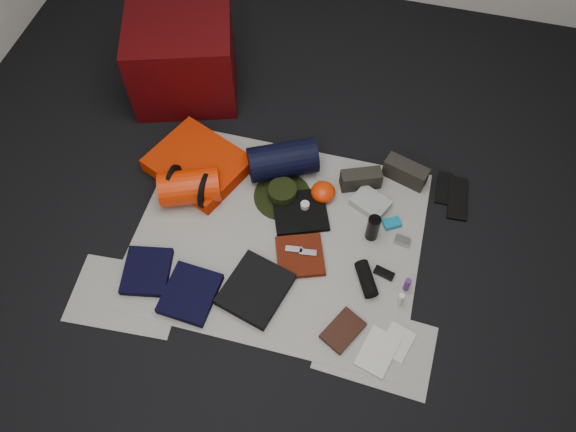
% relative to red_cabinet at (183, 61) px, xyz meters
% --- Properties ---
extents(floor, '(4.50, 4.50, 0.02)m').
position_rel_red_cabinet_xyz_m(floor, '(0.88, -0.95, -0.28)').
color(floor, black).
rests_on(floor, ground).
extents(newspaper_mat, '(1.60, 1.30, 0.01)m').
position_rel_red_cabinet_xyz_m(newspaper_mat, '(0.88, -0.95, -0.27)').
color(newspaper_mat, beige).
rests_on(newspaper_mat, floor).
extents(newspaper_sheet_front_left, '(0.61, 0.44, 0.00)m').
position_rel_red_cabinet_xyz_m(newspaper_sheet_front_left, '(0.18, -1.50, -0.27)').
color(newspaper_sheet_front_left, beige).
rests_on(newspaper_sheet_front_left, floor).
extents(newspaper_sheet_front_right, '(0.60, 0.43, 0.00)m').
position_rel_red_cabinet_xyz_m(newspaper_sheet_front_right, '(1.53, -1.45, -0.27)').
color(newspaper_sheet_front_right, beige).
rests_on(newspaper_sheet_front_right, floor).
extents(red_cabinet, '(0.78, 0.71, 0.54)m').
position_rel_red_cabinet_xyz_m(red_cabinet, '(0.00, 0.00, 0.00)').
color(red_cabinet, '#450507').
rests_on(red_cabinet, floor).
extents(sleeping_pad, '(0.67, 0.62, 0.10)m').
position_rel_red_cabinet_xyz_m(sleeping_pad, '(0.28, -0.61, -0.21)').
color(sleeping_pad, red).
rests_on(sleeping_pad, newspaper_mat).
extents(stuff_sack, '(0.40, 0.32, 0.20)m').
position_rel_red_cabinet_xyz_m(stuff_sack, '(0.31, -0.81, -0.16)').
color(stuff_sack, red).
rests_on(stuff_sack, newspaper_mat).
extents(sack_strap_left, '(0.02, 0.22, 0.22)m').
position_rel_red_cabinet_xyz_m(sack_strap_left, '(0.21, -0.81, -0.15)').
color(sack_strap_left, black).
rests_on(sack_strap_left, newspaper_mat).
extents(sack_strap_right, '(0.03, 0.22, 0.22)m').
position_rel_red_cabinet_xyz_m(sack_strap_right, '(0.41, -0.81, -0.15)').
color(sack_strap_right, black).
rests_on(sack_strap_right, newspaper_mat).
extents(navy_duffel, '(0.46, 0.37, 0.21)m').
position_rel_red_cabinet_xyz_m(navy_duffel, '(0.78, -0.49, -0.16)').
color(navy_duffel, black).
rests_on(navy_duffel, newspaper_mat).
extents(boonie_brim, '(0.41, 0.41, 0.01)m').
position_rel_red_cabinet_xyz_m(boonie_brim, '(0.83, -0.67, -0.26)').
color(boonie_brim, black).
rests_on(boonie_brim, newspaper_mat).
extents(boonie_crown, '(0.17, 0.17, 0.08)m').
position_rel_red_cabinet_xyz_m(boonie_crown, '(0.83, -0.67, -0.22)').
color(boonie_crown, black).
rests_on(boonie_crown, boonie_brim).
extents(hiking_boot_left, '(0.26, 0.17, 0.12)m').
position_rel_red_cabinet_xyz_m(hiking_boot_left, '(1.26, -0.48, -0.20)').
color(hiking_boot_left, '#292620').
rests_on(hiking_boot_left, newspaper_mat).
extents(hiking_boot_right, '(0.28, 0.17, 0.13)m').
position_rel_red_cabinet_xyz_m(hiking_boot_right, '(1.51, -0.36, -0.20)').
color(hiking_boot_right, '#292620').
rests_on(hiking_boot_right, newspaper_mat).
extents(flip_flop_left, '(0.09, 0.24, 0.01)m').
position_rel_red_cabinet_xyz_m(flip_flop_left, '(1.76, -0.37, -0.26)').
color(flip_flop_left, black).
rests_on(flip_flop_left, floor).
extents(flip_flop_right, '(0.13, 0.31, 0.02)m').
position_rel_red_cabinet_xyz_m(flip_flop_right, '(1.84, -0.43, -0.26)').
color(flip_flop_right, black).
rests_on(flip_flop_right, floor).
extents(trousers_navy_a, '(0.29, 0.32, 0.04)m').
position_rel_red_cabinet_xyz_m(trousers_navy_a, '(0.24, -1.35, -0.24)').
color(trousers_navy_a, black).
rests_on(trousers_navy_a, newspaper_mat).
extents(trousers_navy_b, '(0.29, 0.32, 0.05)m').
position_rel_red_cabinet_xyz_m(trousers_navy_b, '(0.52, -1.41, -0.24)').
color(trousers_navy_b, black).
rests_on(trousers_navy_b, newspaper_mat).
extents(trousers_charcoal, '(0.39, 0.42, 0.05)m').
position_rel_red_cabinet_xyz_m(trousers_charcoal, '(0.85, -1.30, -0.24)').
color(trousers_charcoal, black).
rests_on(trousers_charcoal, newspaper_mat).
extents(black_tshirt, '(0.39, 0.38, 0.03)m').
position_rel_red_cabinet_xyz_m(black_tshirt, '(0.96, -0.76, -0.25)').
color(black_tshirt, black).
rests_on(black_tshirt, newspaper_mat).
extents(red_shirt, '(0.33, 0.33, 0.03)m').
position_rel_red_cabinet_xyz_m(red_shirt, '(1.03, -1.04, -0.25)').
color(red_shirt, '#521609').
rests_on(red_shirt, newspaper_mat).
extents(orange_stuff_sack, '(0.17, 0.17, 0.10)m').
position_rel_red_cabinet_xyz_m(orange_stuff_sack, '(1.06, -0.61, -0.21)').
color(orange_stuff_sack, red).
rests_on(orange_stuff_sack, newspaper_mat).
extents(first_aid_pouch, '(0.25, 0.23, 0.05)m').
position_rel_red_cabinet_xyz_m(first_aid_pouch, '(1.35, -0.61, -0.24)').
color(first_aid_pouch, '#959D95').
rests_on(first_aid_pouch, newspaper_mat).
extents(water_bottle, '(0.08, 0.08, 0.18)m').
position_rel_red_cabinet_xyz_m(water_bottle, '(1.39, -0.81, -0.17)').
color(water_bottle, black).
rests_on(water_bottle, newspaper_mat).
extents(speaker, '(0.16, 0.21, 0.08)m').
position_rel_red_cabinet_xyz_m(speaker, '(1.41, -1.10, -0.22)').
color(speaker, black).
rests_on(speaker, newspaper_mat).
extents(compact_camera, '(0.09, 0.06, 0.03)m').
position_rel_red_cabinet_xyz_m(compact_camera, '(1.56, -0.81, -0.25)').
color(compact_camera, '#A9A9AE').
rests_on(compact_camera, newspaper_mat).
extents(cyan_case, '(0.12, 0.11, 0.03)m').
position_rel_red_cabinet_xyz_m(cyan_case, '(1.49, -0.71, -0.25)').
color(cyan_case, '#10779D').
rests_on(cyan_case, newspaper_mat).
extents(toiletry_purple, '(0.04, 0.04, 0.10)m').
position_rel_red_cabinet_xyz_m(toiletry_purple, '(1.63, -1.08, -0.21)').
color(toiletry_purple, '#4D2371').
rests_on(toiletry_purple, newspaper_mat).
extents(toiletry_clear, '(0.03, 0.03, 0.09)m').
position_rel_red_cabinet_xyz_m(toiletry_clear, '(1.60, -1.18, -0.22)').
color(toiletry_clear, silver).
rests_on(toiletry_clear, newspaper_mat).
extents(paperback_book, '(0.23, 0.26, 0.03)m').
position_rel_red_cabinet_xyz_m(paperback_book, '(1.35, -1.41, -0.25)').
color(paperback_book, black).
rests_on(paperback_book, newspaper_mat).
extents(map_booklet, '(0.22, 0.27, 0.01)m').
position_rel_red_cabinet_xyz_m(map_booklet, '(1.54, -1.47, -0.26)').
color(map_booklet, beige).
rests_on(map_booklet, newspaper_mat).
extents(map_printout, '(0.19, 0.21, 0.01)m').
position_rel_red_cabinet_xyz_m(map_printout, '(1.63, -1.39, -0.26)').
color(map_printout, beige).
rests_on(map_printout, newspaper_mat).
extents(sunglasses, '(0.12, 0.07, 0.03)m').
position_rel_red_cabinet_xyz_m(sunglasses, '(1.50, -1.03, -0.25)').
color(sunglasses, black).
rests_on(sunglasses, newspaper_mat).
extents(key_cluster, '(0.08, 0.08, 0.01)m').
position_rel_red_cabinet_xyz_m(key_cluster, '(0.18, -1.43, -0.26)').
color(key_cluster, '#A9A9AE').
rests_on(key_cluster, newspaper_mat).
extents(tape_roll, '(0.05, 0.05, 0.03)m').
position_rel_red_cabinet_xyz_m(tape_roll, '(0.98, -0.73, -0.21)').
color(tape_roll, beige).
rests_on(tape_roll, black_tshirt).
extents(energy_bar_a, '(0.10, 0.05, 0.01)m').
position_rel_red_cabinet_xyz_m(energy_bar_a, '(0.99, -1.02, -0.22)').
color(energy_bar_a, '#A9A9AE').
rests_on(energy_bar_a, red_shirt).
extents(energy_bar_b, '(0.10, 0.05, 0.01)m').
position_rel_red_cabinet_xyz_m(energy_bar_b, '(1.07, -1.02, -0.22)').
color(energy_bar_b, '#A9A9AE').
rests_on(energy_bar_b, red_shirt).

